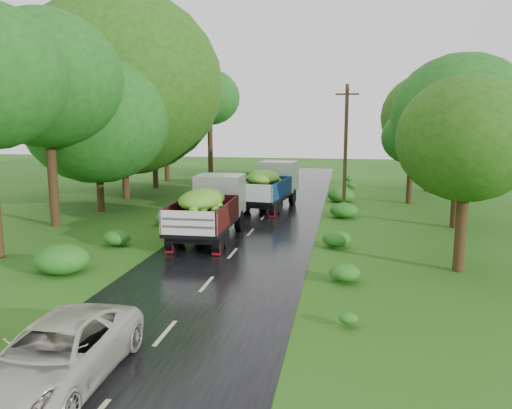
% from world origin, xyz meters
% --- Properties ---
extents(ground, '(120.00, 120.00, 0.00)m').
position_xyz_m(ground, '(0.00, 0.00, 0.00)').
color(ground, '#254F11').
rests_on(ground, ground).
extents(road, '(6.50, 80.00, 0.02)m').
position_xyz_m(road, '(0.00, 5.00, 0.01)').
color(road, black).
rests_on(road, ground).
extents(road_lines, '(0.12, 69.60, 0.00)m').
position_xyz_m(road_lines, '(0.00, 6.00, 0.02)').
color(road_lines, '#BFB78C').
rests_on(road_lines, road).
extents(truck_near, '(2.46, 6.68, 2.79)m').
position_xyz_m(truck_near, '(-1.62, 10.51, 1.58)').
color(truck_near, black).
rests_on(truck_near, ground).
extents(truck_far, '(3.22, 6.91, 2.80)m').
position_xyz_m(truck_far, '(-0.07, 18.99, 1.58)').
color(truck_far, black).
rests_on(truck_far, ground).
extents(car, '(2.35, 4.89, 1.34)m').
position_xyz_m(car, '(-1.33, -2.84, 0.69)').
color(car, beige).
rests_on(car, road).
extents(utility_pole, '(1.32, 0.22, 7.50)m').
position_xyz_m(utility_pole, '(4.52, 17.18, 3.86)').
color(utility_pole, '#382616').
rests_on(utility_pole, ground).
extents(trees_left, '(6.78, 32.66, 10.31)m').
position_xyz_m(trees_left, '(-10.34, 20.91, 6.93)').
color(trees_left, black).
rests_on(trees_left, ground).
extents(trees_right, '(5.62, 24.92, 7.47)m').
position_xyz_m(trees_right, '(9.97, 19.30, 5.30)').
color(trees_right, black).
rests_on(trees_right, ground).
extents(shrubs, '(11.90, 44.00, 0.70)m').
position_xyz_m(shrubs, '(0.00, 14.00, 0.35)').
color(shrubs, '#1C6116').
rests_on(shrubs, ground).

